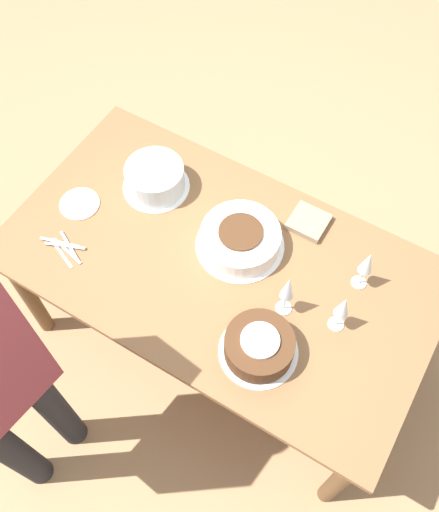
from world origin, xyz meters
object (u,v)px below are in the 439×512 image
cake_center_white (240,239)px  cake_back_decorated (155,178)px  cake_front_chocolate (259,346)px  wine_glass_extra (288,289)px  wine_glass_near (343,308)px  wine_glass_far (367,263)px

cake_center_white → cake_back_decorated: (-0.46, 0.07, 0.01)m
cake_front_chocolate → cake_back_decorated: (-0.75, 0.44, 0.01)m
cake_back_decorated → wine_glass_extra: 0.79m
cake_center_white → wine_glass_near: size_ratio=1.71×
cake_back_decorated → wine_glass_far: 0.95m
cake_front_chocolate → wine_glass_far: wine_glass_far is taller
cake_center_white → wine_glass_extra: size_ratio=1.54×
cake_back_decorated → wine_glass_extra: wine_glass_extra is taller
wine_glass_extra → cake_center_white: bearing=150.6°
cake_back_decorated → wine_glass_far: bearing=1.1°
cake_center_white → wine_glass_near: bearing=-13.7°
wine_glass_near → wine_glass_far: size_ratio=0.96×
cake_center_white → wine_glass_near: wine_glass_near is taller
cake_center_white → wine_glass_far: (0.49, 0.09, 0.10)m
cake_front_chocolate → wine_glass_far: size_ratio=1.33×
cake_back_decorated → wine_glass_near: size_ratio=1.37×
cake_center_white → cake_front_chocolate: (0.29, -0.36, 0.00)m
wine_glass_near → wine_glass_extra: wine_glass_extra is taller
cake_front_chocolate → wine_glass_extra: 0.23m
wine_glass_far → wine_glass_extra: wine_glass_extra is taller
wine_glass_extra → cake_front_chocolate: bearing=-89.3°
wine_glass_far → wine_glass_extra: size_ratio=0.94×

